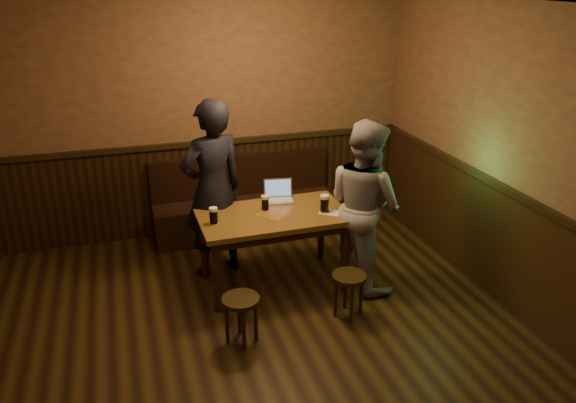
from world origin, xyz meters
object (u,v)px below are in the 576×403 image
at_px(stool_left, 241,307).
at_px(pint_mid, 265,203).
at_px(person_grey, 364,205).
at_px(stool_right, 349,283).
at_px(pub_table, 273,223).
at_px(pint_right, 325,203).
at_px(pint_left, 214,216).
at_px(person_suit, 213,190).
at_px(bench, 245,209).
at_px(laptop, 279,195).

distance_m(stool_left, pint_mid, 1.22).
bearing_deg(person_grey, pint_mid, 52.85).
height_order(stool_left, stool_right, stool_left).
bearing_deg(pint_mid, pub_table, -62.90).
xyz_separation_m(pint_right, person_grey, (0.38, -0.12, -0.01)).
bearing_deg(pint_left, person_suit, 80.21).
bearing_deg(pub_table, person_grey, -15.10).
relative_size(bench, person_suit, 1.16).
relative_size(pub_table, pint_left, 8.96).
bearing_deg(pub_table, stool_left, -122.16).
distance_m(stool_left, pint_right, 1.40).
bearing_deg(pint_right, pint_left, 177.80).
bearing_deg(pint_left, bench, 66.17).
xyz_separation_m(laptop, person_grey, (0.73, -0.56, 0.02)).
xyz_separation_m(pub_table, stool_right, (0.51, -0.78, -0.34)).
bearing_deg(pint_right, laptop, 128.25).
xyz_separation_m(pint_left, pint_right, (1.11, -0.04, 0.01)).
bearing_deg(pint_mid, laptop, 47.75).
relative_size(stool_left, pint_mid, 2.86).
relative_size(stool_right, pint_mid, 2.77).
relative_size(pub_table, person_grey, 0.86).
bearing_deg(stool_left, laptop, 60.14).
bearing_deg(stool_left, pint_mid, 63.59).
distance_m(pint_left, pint_mid, 0.58).
bearing_deg(stool_left, stool_right, 5.90).
height_order(pub_table, pint_left, pint_left).
xyz_separation_m(pint_left, person_suit, (0.08, 0.49, 0.07)).
relative_size(pint_right, laptop, 0.54).
height_order(pint_right, person_suit, person_suit).
relative_size(pint_right, person_suit, 0.09).
relative_size(bench, stool_left, 4.93).
relative_size(pint_right, person_grey, 0.10).
height_order(pint_left, pint_mid, pint_left).
bearing_deg(person_grey, person_suit, 47.29).
xyz_separation_m(stool_left, laptop, (0.70, 1.21, 0.49)).
xyz_separation_m(bench, person_grey, (0.88, -1.53, 0.56)).
xyz_separation_m(stool_right, person_grey, (0.37, 0.55, 0.52)).
bearing_deg(person_grey, bench, 12.21).
bearing_deg(laptop, pint_right, -42.73).
xyz_separation_m(pub_table, pint_left, (-0.60, -0.07, 0.19)).
bearing_deg(stool_right, bench, 103.73).
bearing_deg(person_grey, pub_table, 57.78).
xyz_separation_m(bench, pint_right, (0.50, -1.41, 0.57)).
bearing_deg(stool_left, bench, 76.08).
height_order(pub_table, pint_right, pint_right).
height_order(pint_mid, pint_right, pint_right).
bearing_deg(person_suit, person_grey, 137.80).
xyz_separation_m(pint_mid, laptop, (0.21, 0.23, -0.02)).
xyz_separation_m(bench, laptop, (0.16, -0.97, 0.54)).
bearing_deg(pint_left, stool_left, -85.62).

